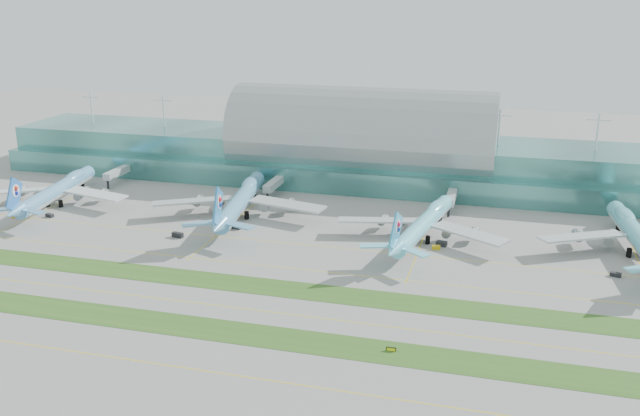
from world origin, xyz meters
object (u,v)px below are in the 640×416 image
(airliner_c, at_px, (424,223))
(taxiway_sign_east, at_px, (391,349))
(airliner_a, at_px, (58,189))
(terminal, at_px, (363,151))
(airliner_d, at_px, (637,235))
(airliner_b, at_px, (241,199))

(airliner_c, distance_m, taxiway_sign_east, 84.16)
(airliner_a, bearing_deg, terminal, 22.99)
(airliner_c, relative_size, airliner_d, 0.93)
(airliner_b, bearing_deg, airliner_d, -9.99)
(airliner_a, distance_m, airliner_d, 222.56)
(airliner_c, bearing_deg, taxiway_sign_east, -78.56)
(airliner_a, xyz_separation_m, airliner_b, (78.69, 5.61, 0.46))
(terminal, xyz_separation_m, airliner_c, (37.82, -71.97, -8.21))
(terminal, relative_size, airliner_a, 4.66)
(airliner_a, distance_m, airliner_b, 78.89)
(airliner_c, xyz_separation_m, airliner_d, (71.05, 5.17, 0.43))
(airliner_b, bearing_deg, terminal, 52.46)
(airliner_a, relative_size, taxiway_sign_east, 28.64)
(airliner_b, xyz_separation_m, airliner_d, (143.86, -3.38, -0.22))
(airliner_a, bearing_deg, taxiway_sign_east, -37.63)
(airliner_c, bearing_deg, terminal, 127.15)
(taxiway_sign_east, bearing_deg, airliner_a, 149.26)
(airliner_b, distance_m, airliner_c, 73.32)
(airliner_d, xyz_separation_m, taxiway_sign_east, (-68.09, -89.10, -5.91))
(taxiway_sign_east, bearing_deg, airliner_b, 127.94)
(airliner_a, height_order, taxiway_sign_east, airliner_a)
(airliner_c, bearing_deg, airliner_b, -177.27)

